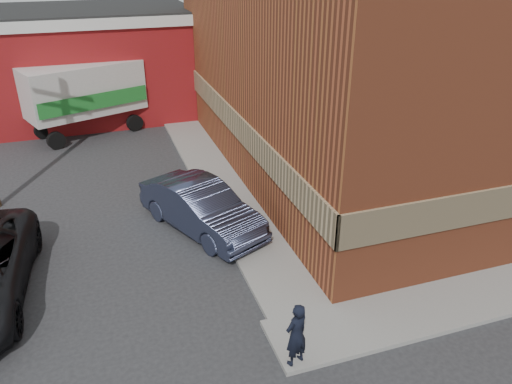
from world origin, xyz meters
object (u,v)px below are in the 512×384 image
object	(u,v)px
man	(296,335)
sedan	(201,207)
brick_building	(395,49)
box_truck	(98,93)
warehouse	(41,64)

from	to	relation	value
man	sedan	size ratio (longest dim) A/B	0.32
sedan	brick_building	bearing A→B (deg)	-1.66
sedan	box_truck	bearing A→B (deg)	78.35
brick_building	man	world-z (taller)	brick_building
brick_building	man	xyz separation A→B (m)	(-8.70, -10.55, -3.76)
box_truck	brick_building	bearing A→B (deg)	-52.15
man	box_truck	size ratio (longest dim) A/B	0.22
sedan	box_truck	xyz separation A→B (m)	(-2.56, 11.11, 1.21)
warehouse	box_truck	xyz separation A→B (m)	(2.64, -3.83, -0.79)
box_truck	sedan	bearing A→B (deg)	-98.00
warehouse	box_truck	distance (m)	4.72
man	box_truck	xyz separation A→B (m)	(-3.16, 17.72, 1.10)
sedan	box_truck	world-z (taller)	box_truck
warehouse	box_truck	bearing A→B (deg)	-55.43
warehouse	box_truck	world-z (taller)	warehouse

